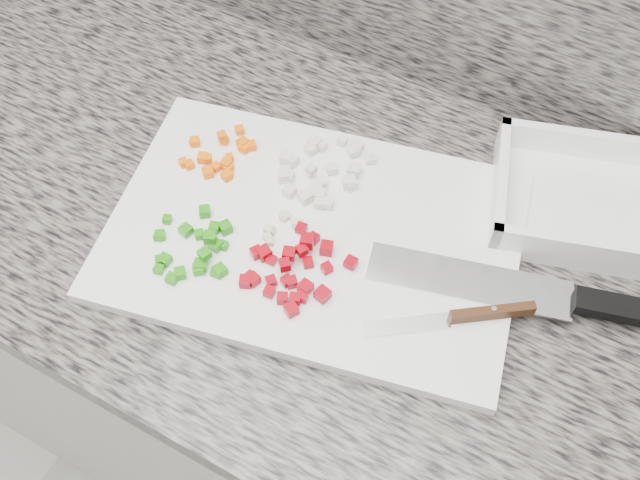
# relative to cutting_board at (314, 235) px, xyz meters

# --- Properties ---
(cabinet) EXTENTS (3.92, 0.62, 0.86)m
(cabinet) POSITION_rel_cutting_board_xyz_m (-0.08, 0.03, -0.48)
(cabinet) COLOR white
(cabinet) RESTS_ON ground
(countertop) EXTENTS (3.96, 0.64, 0.04)m
(countertop) POSITION_rel_cutting_board_xyz_m (-0.08, 0.03, -0.03)
(countertop) COLOR #6A645D
(countertop) RESTS_ON cabinet
(cutting_board) EXTENTS (0.56, 0.43, 0.02)m
(cutting_board) POSITION_rel_cutting_board_xyz_m (0.00, 0.00, 0.00)
(cutting_board) COLOR white
(cutting_board) RESTS_ON countertop
(carrot_pile) EXTENTS (0.09, 0.10, 0.02)m
(carrot_pile) POSITION_rel_cutting_board_xyz_m (-0.16, 0.04, 0.01)
(carrot_pile) COLOR #FF6B05
(carrot_pile) RESTS_ON cutting_board
(onion_pile) EXTENTS (0.11, 0.12, 0.02)m
(onion_pile) POSITION_rel_cutting_board_xyz_m (-0.03, 0.08, 0.02)
(onion_pile) COLOR silver
(onion_pile) RESTS_ON cutting_board
(green_pepper_pile) EXTENTS (0.11, 0.11, 0.02)m
(green_pepper_pile) POSITION_rel_cutting_board_xyz_m (-0.11, -0.09, 0.02)
(green_pepper_pile) COLOR #21860C
(green_pepper_pile) RESTS_ON cutting_board
(red_pepper_pile) EXTENTS (0.12, 0.12, 0.03)m
(red_pepper_pile) POSITION_rel_cutting_board_xyz_m (0.01, -0.07, 0.02)
(red_pepper_pile) COLOR #9D020E
(red_pepper_pile) RESTS_ON cutting_board
(garlic_pile) EXTENTS (0.04, 0.06, 0.01)m
(garlic_pile) POSITION_rel_cutting_board_xyz_m (-0.03, -0.01, 0.01)
(garlic_pile) COLOR beige
(garlic_pile) RESTS_ON cutting_board
(chef_knife) EXTENTS (0.39, 0.14, 0.02)m
(chef_knife) POSITION_rel_cutting_board_xyz_m (0.32, 0.06, 0.01)
(chef_knife) COLOR silver
(chef_knife) RESTS_ON cutting_board
(paring_knife) EXTENTS (0.17, 0.13, 0.02)m
(paring_knife) POSITION_rel_cutting_board_xyz_m (0.21, -0.02, 0.01)
(paring_knife) COLOR silver
(paring_knife) RESTS_ON cutting_board
(tray) EXTENTS (0.30, 0.25, 0.05)m
(tray) POSITION_rel_cutting_board_xyz_m (0.29, 0.21, 0.01)
(tray) COLOR white
(tray) RESTS_ON countertop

